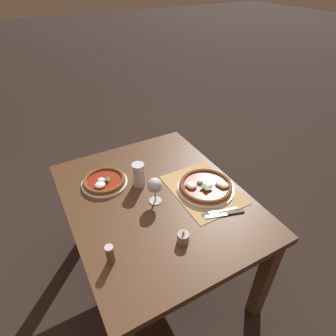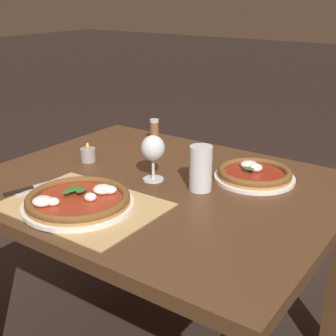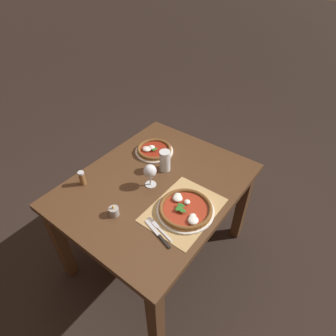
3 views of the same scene
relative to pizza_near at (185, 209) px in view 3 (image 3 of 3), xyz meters
name	(u,v)px [view 3 (image 3 of 3)]	position (x,y,z in m)	size (l,w,h in m)	color
ground_plane	(158,251)	(0.08, 0.28, -0.76)	(24.00, 24.00, 0.00)	black
dining_table	(156,195)	(0.08, 0.28, -0.13)	(1.17, 0.94, 0.74)	#4C301C
paper_placemat	(184,210)	(0.00, 0.02, -0.02)	(0.45, 0.33, 0.00)	tan
pizza_near	(185,209)	(0.00, 0.00, 0.00)	(0.33, 0.33, 0.05)	white
pizza_far	(154,150)	(0.33, 0.49, 0.00)	(0.27, 0.27, 0.05)	white
wine_glass	(150,172)	(0.05, 0.30, 0.08)	(0.08, 0.08, 0.16)	silver
pint_glass	(165,161)	(0.22, 0.32, 0.05)	(0.07, 0.07, 0.15)	silver
fork	(160,229)	(-0.18, 0.04, -0.02)	(0.06, 0.20, 0.00)	#B7B7BC
knife	(158,234)	(-0.21, 0.03, -0.02)	(0.08, 0.21, 0.01)	black
votive_candle	(114,212)	(-0.26, 0.30, 0.00)	(0.06, 0.06, 0.07)	gray
pepper_shaker	(82,178)	(-0.20, 0.64, 0.03)	(0.04, 0.04, 0.10)	brown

